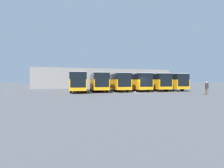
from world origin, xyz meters
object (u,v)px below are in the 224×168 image
Objects in this scene: bus_4 at (98,81)px; pedestrian at (207,88)px; bus_1 at (153,81)px; bus_0 at (168,81)px; bus_3 at (117,81)px; bus_5 at (78,81)px; bus_2 at (136,81)px.

pedestrian is (-12.01, 13.07, -0.87)m from bus_4.
bus_0 is at bearing -170.32° from bus_1.
pedestrian is at bearing 128.32° from bus_3.
bus_1 is 1.00× the size of bus_3.
bus_5 is (14.84, 0.59, 0.00)m from bus_1.
bus_1 and bus_4 have the same top height.
pedestrian is (-4.59, 12.76, -0.87)m from bus_2.
bus_1 is at bearing -171.88° from bus_5.
bus_4 is (7.42, -0.32, 0.00)m from bus_2.
bus_0 and bus_3 have the same top height.
bus_3 is at bearing 3.41° from bus_1.
bus_0 is 11.13m from bus_3.
bus_4 and bus_5 have the same top height.
bus_0 and bus_5 have the same top height.
bus_0 is 1.00× the size of bus_3.
bus_2 is at bearing -170.99° from bus_5.
bus_5 is at bearing 12.79° from bus_3.
bus_1 and bus_2 have the same top height.
bus_5 is at bearing 62.02° from pedestrian.
bus_5 is at bearing 9.01° from bus_2.
bus_4 is (3.71, -0.03, 0.00)m from bus_3.
bus_4 is 3.82m from bus_5.
bus_1 is 1.00× the size of bus_2.
bus_3 is (7.42, -0.32, 0.00)m from bus_1.
bus_0 and bus_2 have the same top height.
bus_1 is at bearing 13.66° from pedestrian.
bus_3 and bus_5 have the same top height.
bus_2 is 6.30× the size of pedestrian.
bus_5 reaches higher than pedestrian.
bus_0 is 1.00× the size of bus_1.
bus_4 is at bearing 4.09° from bus_1.
bus_1 is 3.71m from bus_2.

